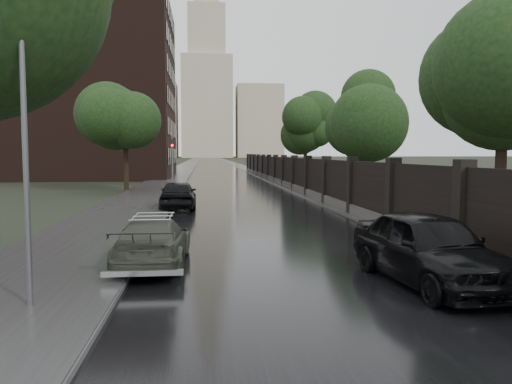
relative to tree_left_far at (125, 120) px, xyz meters
name	(u,v)px	position (x,y,z in m)	size (l,w,h in m)	color
ground	(349,332)	(8.00, -30.00, -5.24)	(800.00, 800.00, 0.00)	black
road	(209,160)	(8.00, 160.00, -5.23)	(8.00, 420.00, 0.02)	black
sidewalk_left	(194,160)	(2.00, 160.00, -5.16)	(4.00, 420.00, 0.16)	#2D2D2D
verge_right	(223,160)	(13.50, 160.00, -5.20)	(3.00, 420.00, 0.08)	#2D2D2D
fence_right	(290,176)	(12.60, 2.01, -4.23)	(0.45, 75.72, 2.70)	#383533
tree_left_far	(125,120)	(0.00, 0.00, 0.00)	(4.25, 4.25, 7.39)	black
tree_right_a	(504,89)	(15.50, -22.00, -0.29)	(4.08, 4.08, 7.01)	black
tree_right_b	(366,119)	(15.50, -8.00, -0.29)	(4.08, 4.08, 7.01)	black
tree_right_c	(305,131)	(15.50, 10.00, -0.29)	(4.08, 4.08, 7.01)	black
lamp_post	(26,164)	(2.60, -28.50, -2.57)	(0.25, 0.12, 5.11)	#59595E
traffic_light	(173,160)	(3.70, -5.01, -2.84)	(0.16, 0.32, 4.00)	#59595E
brick_building	(65,90)	(-10.00, 22.00, 4.76)	(24.00, 18.00, 20.00)	black
stalinist_tower	(207,94)	(8.00, 270.00, 33.14)	(92.00, 30.00, 159.00)	tan
volga_sedan	(153,242)	(4.40, -24.81, -4.63)	(1.70, 4.19, 1.22)	#3C4235
hatchback_left	(178,195)	(4.40, -12.01, -4.50)	(1.76, 4.38, 1.49)	black
car_right_near	(429,248)	(10.57, -27.32, -4.44)	(1.90, 4.73, 1.61)	black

